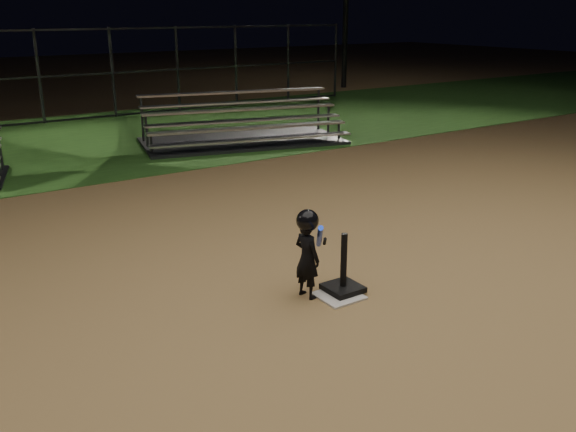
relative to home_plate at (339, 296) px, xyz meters
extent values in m
plane|color=olive|center=(0.00, 0.00, -0.01)|extent=(80.00, 80.00, 0.00)
cube|color=#234C18|center=(0.00, 10.00, -0.01)|extent=(60.00, 8.00, 0.01)
cube|color=beige|center=(0.00, 0.00, 0.00)|extent=(0.45, 0.45, 0.02)
cube|color=black|center=(0.10, 0.06, 0.04)|extent=(0.38, 0.38, 0.06)
cylinder|color=black|center=(0.10, 0.06, 0.38)|extent=(0.07, 0.07, 0.61)
imported|color=black|center=(-0.28, 0.21, 0.43)|extent=(0.27, 0.36, 0.89)
sphere|color=black|center=(-0.28, 0.21, 0.86)|extent=(0.24, 0.24, 0.24)
cylinder|color=blue|center=(-0.23, 0.06, 0.72)|extent=(0.37, 0.50, 0.43)
cylinder|color=black|center=(-0.07, 0.18, 0.59)|extent=(0.13, 0.17, 0.14)
cube|color=#B4B3B8|center=(3.08, 7.17, 0.44)|extent=(4.50, 1.34, 0.05)
cube|color=#B4B3B8|center=(3.00, 6.86, 0.24)|extent=(4.50, 1.34, 0.03)
cube|color=#B4B3B8|center=(3.23, 7.78, 0.76)|extent=(4.50, 1.34, 0.05)
cube|color=#B4B3B8|center=(3.15, 7.47, 0.56)|extent=(4.50, 1.34, 0.03)
cube|color=#B4B3B8|center=(3.38, 8.39, 1.08)|extent=(4.50, 1.34, 0.05)
cube|color=#B4B3B8|center=(3.30, 8.08, 0.88)|extent=(4.50, 1.34, 0.03)
cube|color=#38383D|center=(3.23, 7.78, 0.02)|extent=(4.96, 3.24, 0.07)
cube|color=#38383D|center=(0.00, 13.00, 0.04)|extent=(20.00, 0.05, 0.05)
cube|color=#38383D|center=(0.00, 13.00, 1.24)|extent=(20.00, 0.05, 0.05)
cube|color=#38383D|center=(0.00, 13.00, 2.44)|extent=(20.00, 0.05, 0.05)
cylinder|color=#38383D|center=(0.00, 13.00, 1.24)|extent=(0.08, 0.08, 2.50)
cylinder|color=#38383D|center=(5.00, 13.00, 1.24)|extent=(0.08, 0.08, 2.50)
cylinder|color=#38383D|center=(10.00, 13.00, 1.24)|extent=(0.08, 0.08, 2.50)
camera|label=1|loc=(-3.88, -4.82, 2.96)|focal=38.95mm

